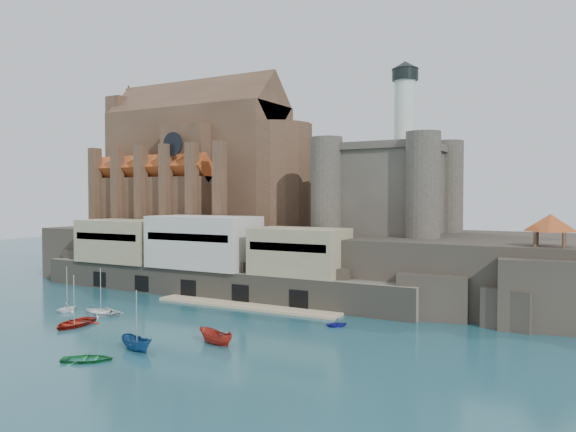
% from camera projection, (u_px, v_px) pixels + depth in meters
% --- Properties ---
extents(ground, '(300.00, 300.00, 0.00)m').
position_uv_depth(ground, '(150.00, 331.00, 67.87)').
color(ground, '#184550').
rests_on(ground, ground).
extents(promontory, '(100.00, 36.00, 10.00)m').
position_uv_depth(promontory, '(301.00, 259.00, 102.17)').
color(promontory, '#29231E').
rests_on(promontory, ground).
extents(quay, '(70.00, 12.00, 13.05)m').
position_uv_depth(quay, '(201.00, 258.00, 92.76)').
color(quay, '#6B6456').
rests_on(quay, ground).
extents(church, '(47.00, 25.93, 30.51)m').
position_uv_depth(church, '(203.00, 168.00, 115.37)').
color(church, '#4B3323').
rests_on(church, promontory).
extents(castle_keep, '(21.20, 21.20, 29.30)m').
position_uv_depth(castle_keep, '(390.00, 184.00, 95.29)').
color(castle_keep, '#453F36').
rests_on(castle_keep, promontory).
extents(rock_outcrop, '(14.50, 10.50, 8.70)m').
position_uv_depth(rock_outcrop, '(549.00, 295.00, 69.88)').
color(rock_outcrop, '#29231E').
rests_on(rock_outcrop, ground).
extents(pavilion, '(6.40, 6.40, 5.40)m').
position_uv_depth(pavilion, '(550.00, 225.00, 69.72)').
color(pavilion, '#4B3323').
rests_on(pavilion, rock_outcrop).
extents(boat_0, '(4.74, 2.08, 6.41)m').
position_uv_depth(boat_0, '(74.00, 326.00, 70.44)').
color(boat_0, '#A21B0F').
rests_on(boat_0, ground).
extents(boat_2, '(2.36, 2.32, 4.97)m').
position_uv_depth(boat_2, '(137.00, 350.00, 59.32)').
color(boat_2, navy).
rests_on(boat_2, ground).
extents(boat_3, '(2.84, 3.59, 5.04)m').
position_uv_depth(boat_3, '(88.00, 361.00, 55.40)').
color(boat_3, '#218241').
rests_on(boat_3, ground).
extents(boat_4, '(3.05, 2.09, 3.30)m').
position_uv_depth(boat_4, '(67.00, 312.00, 79.11)').
color(boat_4, white).
rests_on(boat_4, ground).
extents(boat_5, '(2.31, 2.28, 5.00)m').
position_uv_depth(boat_5, '(215.00, 344.00, 61.90)').
color(boat_5, '#A72A1C').
rests_on(boat_5, ground).
extents(boat_6, '(1.67, 4.55, 6.24)m').
position_uv_depth(boat_6, '(101.00, 314.00, 77.45)').
color(boat_6, silver).
rests_on(boat_6, ground).
extents(boat_7, '(2.66, 2.69, 2.73)m').
position_uv_depth(boat_7, '(336.00, 327.00, 69.98)').
color(boat_7, '#1E1CA1').
rests_on(boat_7, ground).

